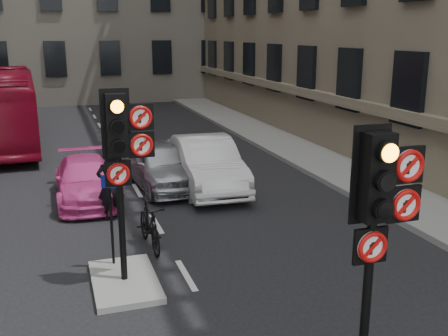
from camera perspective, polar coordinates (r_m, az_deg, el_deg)
pavement_right at (r=19.31m, az=11.62°, el=0.62°), size 3.00×50.00×0.16m
centre_island at (r=10.34m, az=-10.76°, el=-12.02°), size 1.20×2.00×0.12m
signal_near at (r=6.73m, az=16.61°, el=-3.92°), size 0.91×0.40×3.58m
signal_far at (r=9.47m, az=-10.99°, el=2.47°), size 0.91×0.40×3.58m
car_silver at (r=16.18m, az=-6.94°, el=0.38°), size 2.03×4.26×1.40m
car_white at (r=15.91m, az=-1.95°, el=0.51°), size 1.90×4.79×1.55m
car_pink at (r=15.36m, az=-14.84°, el=-1.24°), size 1.67×4.04×1.17m
bus_red at (r=24.31m, az=-22.91°, el=6.12°), size 2.99×11.16×3.08m
motorcycle at (r=11.67m, az=-8.12°, el=-6.19°), size 0.59×1.80×1.07m
motorcyclist at (r=13.47m, az=-12.25°, el=-1.80°), size 0.70×0.48×1.85m
info_sign at (r=10.53m, az=-12.23°, el=-4.18°), size 0.31×0.14×1.86m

